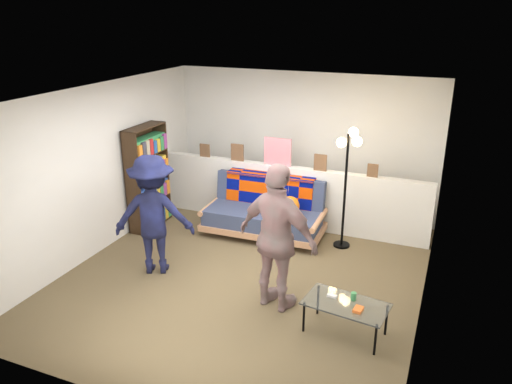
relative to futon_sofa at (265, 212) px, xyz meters
The scene contains 10 objects.
ground 1.38m from the futon_sofa, 80.64° to the right, with size 5.00×5.00×0.00m, color brown.
room_shell 1.56m from the futon_sofa, 75.57° to the right, with size 4.60×5.05×2.45m.
half_wall_ledge 0.55m from the futon_sofa, 66.08° to the left, with size 4.45×0.15×1.00m, color silver.
ledge_decor 0.93m from the futon_sofa, 91.22° to the left, with size 2.97×0.02×0.45m.
futon_sofa is the anchor object (origin of this frame).
bookshelf 1.95m from the futon_sofa, 168.10° to the right, with size 0.28×0.83×1.65m.
coffee_table 2.69m from the futon_sofa, 49.67° to the right, with size 0.95×0.60×0.46m.
floor_lamp 1.52m from the futon_sofa, ahead, with size 0.39×0.33×1.79m.
person_left 1.93m from the futon_sofa, 120.19° to the right, with size 1.05×0.60×1.62m, color black.
person_right 2.09m from the futon_sofa, 64.74° to the right, with size 1.04×0.43×1.78m, color tan.
Camera 1 is at (2.38, -5.37, 3.36)m, focal length 35.00 mm.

